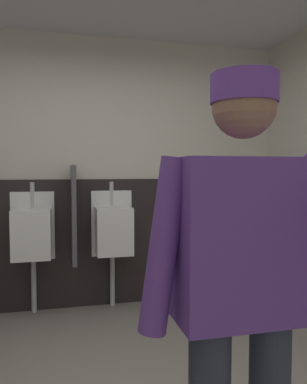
{
  "coord_description": "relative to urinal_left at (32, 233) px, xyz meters",
  "views": [
    {
      "loc": [
        -0.27,
        -1.83,
        1.35
      ],
      "look_at": [
        0.15,
        -0.11,
        1.25
      ],
      "focal_mm": 35.25,
      "sensor_mm": 36.0,
      "label": 1
    }
  ],
  "objects": [
    {
      "name": "privacy_divider_panel",
      "position": [
        0.38,
        -0.07,
        0.17
      ],
      "size": [
        0.04,
        0.4,
        0.9
      ],
      "primitive_type": "cube",
      "color": "#4C4C51"
    },
    {
      "name": "urinal_middle",
      "position": [
        0.75,
        0.0,
        0.0
      ],
      "size": [
        0.4,
        0.34,
        1.24
      ],
      "color": "white",
      "rests_on": "ground_plane"
    },
    {
      "name": "person",
      "position": [
        0.85,
        -2.49,
        0.2
      ],
      "size": [
        0.66,
        0.6,
        1.66
      ],
      "color": "#2D3342",
      "rests_on": "ground_plane"
    },
    {
      "name": "urinal_left",
      "position": [
        0.0,
        0.0,
        0.0
      ],
      "size": [
        0.4,
        0.34,
        1.24
      ],
      "color": "white",
      "rests_on": "ground_plane"
    },
    {
      "name": "wall_back",
      "position": [
        0.54,
        0.22,
        0.55
      ],
      "size": [
        4.5,
        0.12,
        2.66
      ],
      "primitive_type": "cube",
      "color": "beige",
      "rests_on": "ground_plane"
    },
    {
      "name": "wainscot_band_back",
      "position": [
        0.54,
        0.14,
        -0.15
      ],
      "size": [
        3.9,
        0.03,
        1.26
      ],
      "primitive_type": "cube",
      "color": "black",
      "rests_on": "ground_plane"
    }
  ]
}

